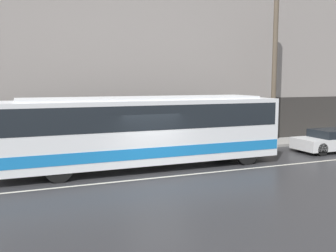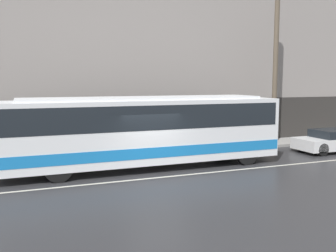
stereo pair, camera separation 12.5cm
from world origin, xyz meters
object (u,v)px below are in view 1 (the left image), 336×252
at_px(utility_pole_near, 274,71).
at_px(pedestrian_waiting, 156,138).
at_px(transit_bus, 144,128).
at_px(sedan_white_front, 334,140).

xyz_separation_m(utility_pole_near, pedestrian_waiting, (-7.39, 0.11, -3.58)).
distance_m(transit_bus, sedan_white_front, 11.07).
bearing_deg(utility_pole_near, sedan_white_front, -52.51).
xyz_separation_m(sedan_white_front, utility_pole_near, (-2.08, 2.71, 3.83)).
xyz_separation_m(transit_bus, utility_pole_near, (8.93, 2.71, 2.64)).
relative_size(sedan_white_front, utility_pole_near, 0.54).
bearing_deg(transit_bus, sedan_white_front, 0.00).
bearing_deg(sedan_white_front, utility_pole_near, 127.49).
bearing_deg(utility_pole_near, transit_bus, -163.12).
bearing_deg(pedestrian_waiting, sedan_white_front, -16.57).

